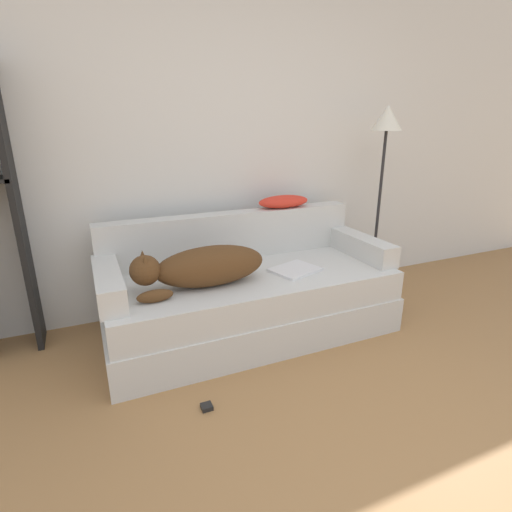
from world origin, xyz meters
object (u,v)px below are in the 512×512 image
at_px(couch, 251,303).
at_px(throw_pillow, 284,201).
at_px(floor_lamp, 385,146).
at_px(dog, 202,267).
at_px(power_adapter, 207,407).
at_px(laptop, 295,270).

relative_size(couch, throw_pillow, 4.75).
bearing_deg(floor_lamp, dog, -169.42).
relative_size(couch, dog, 2.36).
bearing_deg(floor_lamp, power_adapter, -153.93).
bearing_deg(couch, dog, -164.59).
height_order(couch, throw_pillow, throw_pillow).
xyz_separation_m(couch, dog, (-0.37, -0.10, 0.36)).
relative_size(couch, power_adapter, 34.27).
bearing_deg(throw_pillow, floor_lamp, -12.49).
bearing_deg(dog, power_adapter, -106.48).
bearing_deg(floor_lamp, couch, -170.89).
distance_m(dog, throw_pillow, 0.97).
bearing_deg(dog, couch, 15.41).
bearing_deg(couch, throw_pillow, 40.25).
xyz_separation_m(couch, laptop, (0.30, -0.09, 0.24)).
xyz_separation_m(throw_pillow, power_adapter, (-0.97, -1.04, -0.83)).
distance_m(throw_pillow, power_adapter, 1.65).
distance_m(couch, laptop, 0.39).
bearing_deg(throw_pillow, couch, -139.75).
distance_m(dog, floor_lamp, 1.76).
distance_m(dog, laptop, 0.67).
relative_size(couch, laptop, 5.33).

